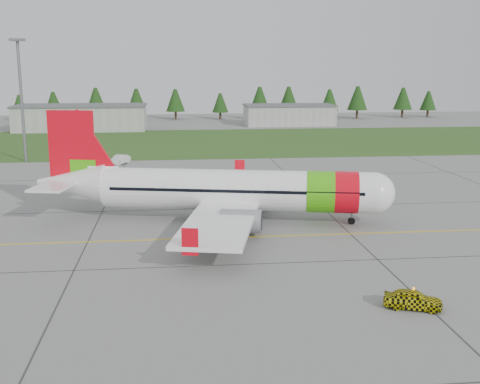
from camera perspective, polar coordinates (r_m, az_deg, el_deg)
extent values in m
plane|color=gray|center=(49.85, 1.93, -6.83)|extent=(320.00, 320.00, 0.00)
cylinder|color=white|center=(62.47, -0.30, 0.20)|extent=(28.31, 10.26, 4.21)
sphere|color=white|center=(62.45, 12.60, -0.09)|extent=(4.21, 4.21, 4.21)
cone|color=white|center=(66.80, -15.66, 0.85)|extent=(8.30, 5.76, 4.21)
cube|color=black|center=(62.41, 12.91, 0.24)|extent=(2.30, 3.12, 0.60)
cylinder|color=#47BF0E|center=(62.08, 7.64, 0.02)|extent=(3.68, 4.80, 4.29)
cylinder|color=red|center=(62.20, 10.03, -0.03)|extent=(3.26, 4.71, 4.29)
cube|color=white|center=(62.78, -0.79, -0.85)|extent=(13.37, 35.01, 0.39)
cube|color=red|center=(79.53, -0.03, 2.29)|extent=(1.31, 0.47, 2.16)
cube|color=red|center=(46.38, -4.76, -4.73)|extent=(1.31, 0.47, 2.16)
cylinder|color=gray|center=(68.51, 1.17, -0.28)|extent=(4.29, 3.06, 2.27)
cylinder|color=gray|center=(57.01, 0.09, -2.77)|extent=(4.29, 3.06, 2.27)
cube|color=red|center=(66.16, -15.66, 3.93)|extent=(4.93, 1.47, 8.21)
cube|color=#47BF0E|center=(66.08, -14.59, 1.89)|extent=(2.84, 1.06, 2.59)
cube|color=white|center=(66.96, -16.10, 1.09)|extent=(6.09, 12.87, 0.24)
cylinder|color=slate|center=(62.83, 10.53, -2.36)|extent=(0.19, 0.19, 1.51)
cylinder|color=black|center=(62.92, 10.52, -2.70)|extent=(0.78, 0.46, 0.73)
cylinder|color=slate|center=(66.09, -1.39, -1.21)|extent=(0.24, 0.24, 2.05)
cylinder|color=black|center=(66.26, -1.76, -1.59)|extent=(1.20, 0.72, 1.12)
cylinder|color=slate|center=(60.28, -2.16, -2.50)|extent=(0.24, 0.24, 2.05)
cylinder|color=black|center=(60.46, -2.57, -2.92)|extent=(1.20, 0.72, 1.12)
imported|color=#F6EC0D|center=(42.06, 16.18, -8.12)|extent=(1.77, 1.91, 3.86)
imported|color=silver|center=(101.23, -11.39, 3.91)|extent=(2.16, 2.12, 4.76)
cube|color=#30561E|center=(129.89, -3.26, 4.78)|extent=(320.00, 50.00, 0.03)
cube|color=gold|center=(57.41, 0.79, -4.28)|extent=(120.00, 0.25, 0.02)
cube|color=#A8A8A3|center=(158.96, -14.77, 6.79)|extent=(32.00, 14.00, 6.00)
cube|color=#A8A8A3|center=(168.31, 4.65, 7.26)|extent=(24.00, 12.00, 5.20)
cylinder|color=slate|center=(107.87, -19.99, 7.98)|extent=(0.50, 0.50, 20.00)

